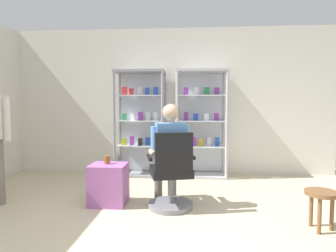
% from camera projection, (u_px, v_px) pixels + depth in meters
% --- Properties ---
extents(back_wall, '(6.00, 0.10, 2.70)m').
position_uv_depth(back_wall, '(172.00, 102.00, 5.32)').
color(back_wall, silver).
rests_on(back_wall, ground).
extents(display_cabinet_left, '(0.90, 0.45, 1.90)m').
position_uv_depth(display_cabinet_left, '(141.00, 122.00, 5.15)').
color(display_cabinet_left, gray).
rests_on(display_cabinet_left, ground).
extents(display_cabinet_right, '(0.90, 0.45, 1.90)m').
position_uv_depth(display_cabinet_right, '(201.00, 123.00, 5.07)').
color(display_cabinet_right, '#B7B7BC').
rests_on(display_cabinet_right, ground).
extents(office_chair, '(0.62, 0.59, 0.96)m').
position_uv_depth(office_chair, '(171.00, 178.00, 3.43)').
color(office_chair, slate).
rests_on(office_chair, ground).
extents(seated_shopkeeper, '(0.55, 0.62, 1.29)m').
position_uv_depth(seated_shopkeeper, '(169.00, 150.00, 3.57)').
color(seated_shopkeeper, slate).
rests_on(seated_shopkeeper, ground).
extents(storage_crate, '(0.46, 0.40, 0.52)m').
position_uv_depth(storage_crate, '(109.00, 184.00, 3.63)').
color(storage_crate, '#9E599E').
rests_on(storage_crate, ground).
extents(tea_glass, '(0.07, 0.07, 0.11)m').
position_uv_depth(tea_glass, '(107.00, 160.00, 3.64)').
color(tea_glass, brown).
rests_on(tea_glass, storage_crate).
extents(wooden_stool, '(0.32, 0.32, 0.41)m').
position_uv_depth(wooden_stool, '(321.00, 199.00, 2.86)').
color(wooden_stool, brown).
rests_on(wooden_stool, ground).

